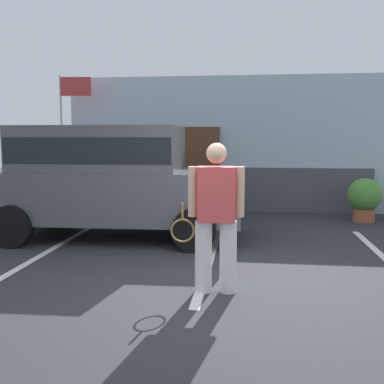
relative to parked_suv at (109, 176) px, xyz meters
The scene contains 8 objects.
ground_plane 3.59m from the parked_suv, 52.19° to the right, with size 40.00×40.00×0.00m, color #2D2D33.
parking_stripe_0 1.78m from the parked_suv, 119.88° to the right, with size 0.12×4.40×0.01m, color silver.
parking_stripe_1 2.58m from the parked_suv, 30.84° to the right, with size 0.12×4.40×0.01m, color silver.
house_frontage 3.97m from the parked_suv, 58.29° to the left, with size 8.18×0.40×3.35m.
parked_suv is the anchor object (origin of this frame).
tennis_player_man 3.52m from the parked_suv, 51.91° to the right, with size 0.92×0.31×1.79m.
potted_plant_by_porch 5.55m from the parked_suv, 23.01° to the left, with size 0.73×0.73×0.96m.
flag_pole 3.49m from the parked_suv, 124.75° to the left, with size 0.80×0.10×3.35m.
Camera 1 is at (0.47, -5.32, 1.86)m, focal length 42.08 mm.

